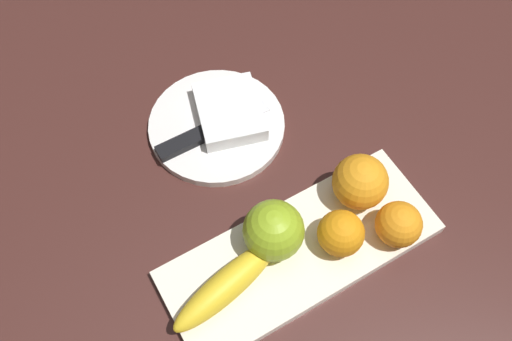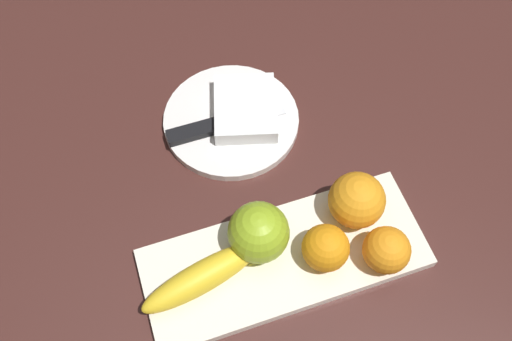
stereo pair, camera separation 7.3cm
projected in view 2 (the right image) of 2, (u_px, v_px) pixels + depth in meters
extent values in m
plane|color=#41211D|center=(300.00, 255.00, 0.72)|extent=(2.40, 2.40, 0.00)
cube|color=white|center=(285.00, 259.00, 0.71)|extent=(0.37, 0.14, 0.02)
sphere|color=#8FB222|center=(259.00, 232.00, 0.68)|extent=(0.08, 0.08, 0.08)
ellipsoid|color=yellow|center=(202.00, 275.00, 0.67)|extent=(0.17, 0.07, 0.04)
sphere|color=orange|center=(357.00, 200.00, 0.70)|extent=(0.07, 0.07, 0.07)
sphere|color=orange|center=(326.00, 248.00, 0.68)|extent=(0.06, 0.06, 0.06)
sphere|color=orange|center=(386.00, 250.00, 0.67)|extent=(0.06, 0.06, 0.06)
cylinder|color=white|center=(231.00, 120.00, 0.82)|extent=(0.20, 0.20, 0.01)
cube|color=white|center=(247.00, 108.00, 0.81)|extent=(0.12, 0.13, 0.03)
cube|color=silver|center=(236.00, 122.00, 0.81)|extent=(0.15, 0.02, 0.00)
cube|color=black|center=(197.00, 131.00, 0.80)|extent=(0.09, 0.02, 0.01)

